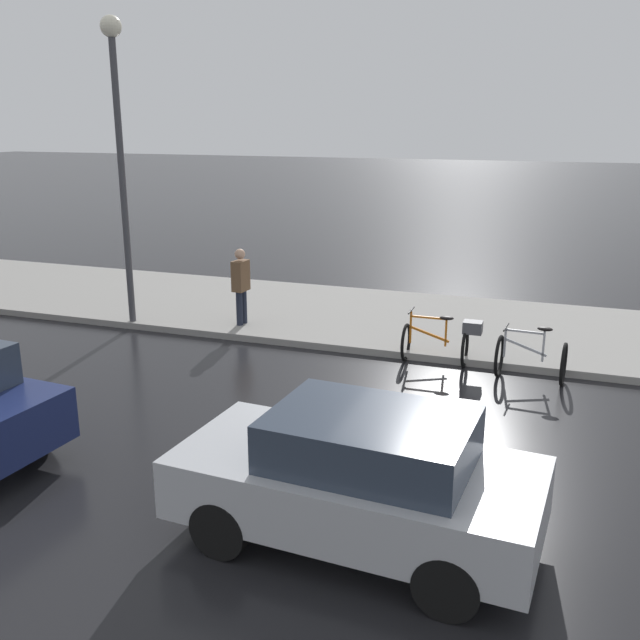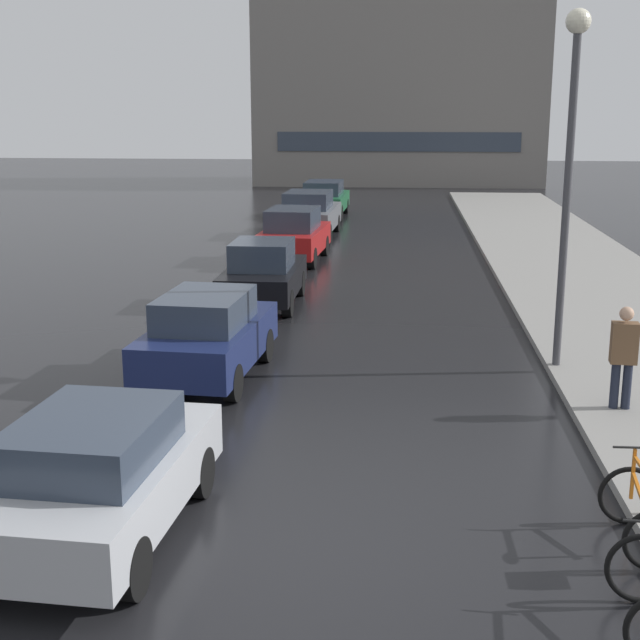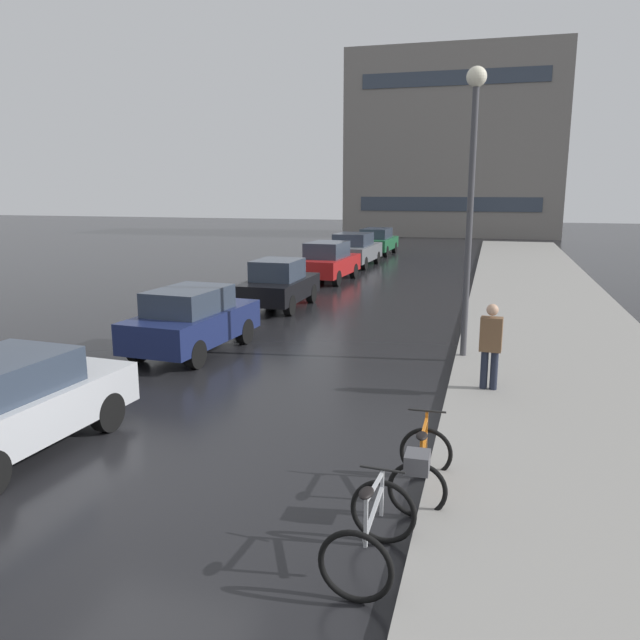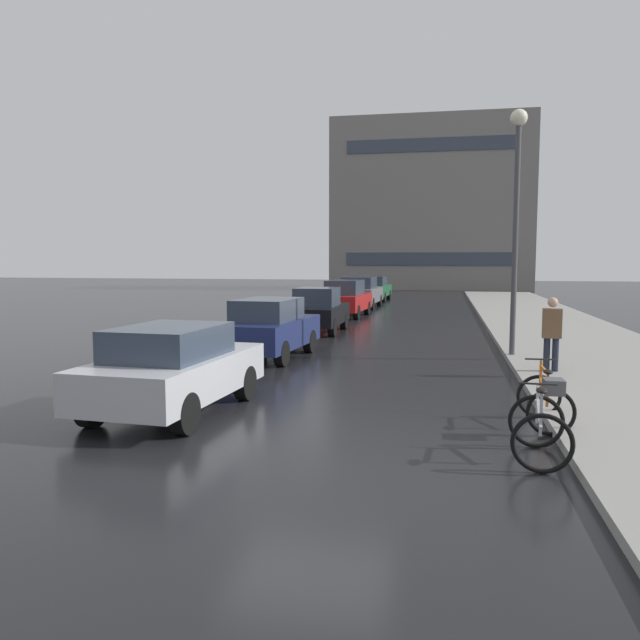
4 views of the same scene
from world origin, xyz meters
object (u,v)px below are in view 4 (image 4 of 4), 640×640
object	(u,v)px
car_navy	(269,328)
car_black	(318,310)
car_grey	(360,292)
bicycle_nearest	(539,429)
car_red	(345,298)
car_silver	(173,368)
bicycle_second	(547,398)
pedestrian	(552,332)
streetlamp	(517,194)
car_green	(373,288)

from	to	relation	value
car_navy	car_black	size ratio (longest dim) A/B	1.04
car_black	car_grey	distance (m)	11.63
bicycle_nearest	car_red	xyz separation A→B (m)	(-5.62, 19.65, 0.42)
car_black	car_navy	bearing A→B (deg)	-90.97
car_silver	car_navy	bearing A→B (deg)	90.29
bicycle_second	car_black	world-z (taller)	car_black
bicycle_nearest	car_grey	xyz separation A→B (m)	(-5.68, 25.05, 0.42)
car_black	pedestrian	size ratio (longest dim) A/B	2.13
car_silver	car_black	size ratio (longest dim) A/B	1.05
car_silver	car_red	world-z (taller)	car_red
bicycle_second	streetlamp	bearing A→B (deg)	88.36
bicycle_second	car_green	world-z (taller)	car_green
car_navy	car_grey	world-z (taller)	car_grey
pedestrian	car_navy	bearing A→B (deg)	168.47
bicycle_second	streetlamp	world-z (taller)	streetlamp
bicycle_second	car_navy	size ratio (longest dim) A/B	0.36
car_black	car_silver	bearing A→B (deg)	-90.34
bicycle_second	car_black	distance (m)	13.27
car_silver	car_black	bearing A→B (deg)	89.66
car_grey	pedestrian	bearing A→B (deg)	-70.34
bicycle_nearest	streetlamp	distance (m)	9.25
car_silver	car_red	size ratio (longest dim) A/B	0.98
streetlamp	car_black	bearing A→B (deg)	140.89
bicycle_second	car_grey	distance (m)	24.23
car_silver	car_black	world-z (taller)	car_black
car_silver	car_black	distance (m)	12.00
streetlamp	car_grey	bearing A→B (deg)	110.46
bicycle_nearest	car_red	distance (m)	20.44
car_navy	car_black	xyz separation A→B (m)	(0.10, 5.98, -0.02)
pedestrian	car_red	bearing A→B (deg)	116.32
car_black	car_grey	size ratio (longest dim) A/B	0.85
car_grey	streetlamp	bearing A→B (deg)	-69.54
streetlamp	car_navy	bearing A→B (deg)	-171.29
car_red	streetlamp	xyz separation A→B (m)	(6.15, -11.24, 3.41)
car_black	car_green	world-z (taller)	car_black
car_navy	car_grey	bearing A→B (deg)	89.81
car_grey	streetlamp	size ratio (longest dim) A/B	0.70
car_silver	car_grey	size ratio (longest dim) A/B	0.89
car_green	car_silver	bearing A→B (deg)	-90.22
pedestrian	car_silver	bearing A→B (deg)	-145.84
streetlamp	bicycle_nearest	bearing A→B (deg)	-93.59
car_red	streetlamp	distance (m)	13.26
bicycle_second	car_red	distance (m)	19.03
car_green	streetlamp	size ratio (longest dim) A/B	0.66
bicycle_nearest	car_silver	bearing A→B (deg)	166.01
car_silver	streetlamp	bearing A→B (deg)	48.23
car_red	bicycle_second	bearing A→B (deg)	-71.77
car_black	car_green	bearing A→B (deg)	89.86
car_green	pedestrian	bearing A→B (deg)	-74.92
car_red	pedestrian	size ratio (longest dim) A/B	2.27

